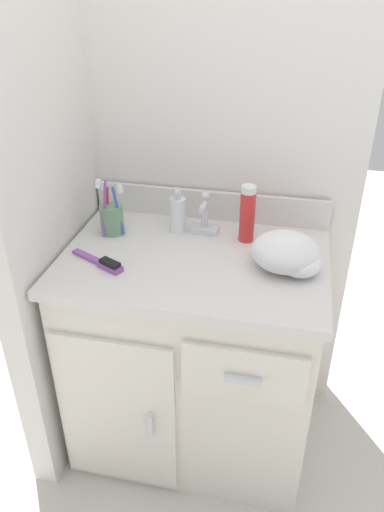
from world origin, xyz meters
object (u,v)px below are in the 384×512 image
object	(u,v)px
hairbrush	(103,263)
toothbrush_cup	(112,218)
soap_dispenser	(178,214)
hand_towel	(289,253)
shaving_cream_can	(247,214)

from	to	relation	value
hairbrush	toothbrush_cup	bearing A→B (deg)	128.31
soap_dispenser	hand_towel	bearing A→B (deg)	-23.45
hand_towel	shaving_cream_can	bearing A→B (deg)	134.14
toothbrush_cup	hand_towel	distance (m)	0.58
toothbrush_cup	hand_towel	world-z (taller)	toothbrush_cup
soap_dispenser	hand_towel	distance (m)	0.40
shaving_cream_can	hand_towel	distance (m)	0.20
toothbrush_cup	hairbrush	xyz separation A→B (m)	(0.04, -0.21, -0.04)
shaving_cream_can	hairbrush	bearing A→B (deg)	-147.63
soap_dispenser	hand_towel	xyz separation A→B (m)	(0.37, -0.16, -0.01)
toothbrush_cup	shaving_cream_can	size ratio (longest dim) A/B	1.08
soap_dispenser	shaving_cream_can	xyz separation A→B (m)	(0.23, -0.02, 0.03)
soap_dispenser	shaving_cream_can	size ratio (longest dim) A/B	0.80
toothbrush_cup	hand_towel	size ratio (longest dim) A/B	0.99
shaving_cream_can	hairbrush	world-z (taller)	shaving_cream_can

